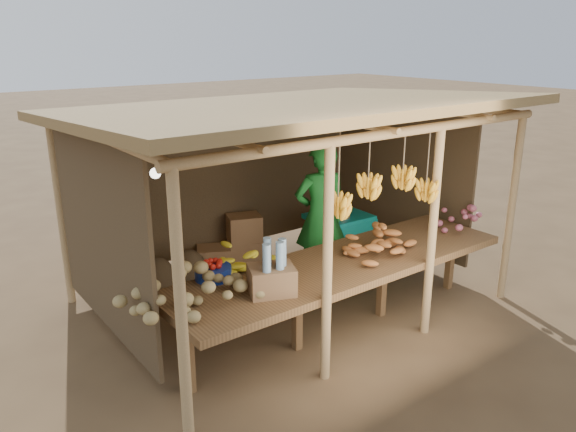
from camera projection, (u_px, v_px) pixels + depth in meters
ground at (288, 299)px, 6.75m from camera, size 60.00×60.00×0.00m
stall_structure at (284, 140)px, 6.21m from camera, size 4.70×3.50×2.43m
counter at (343, 267)px, 5.80m from camera, size 3.90×1.05×0.80m
potato_heap at (191, 286)px, 4.78m from camera, size 1.13×0.69×0.37m
sweet_potato_heap at (379, 237)px, 5.98m from camera, size 0.98×0.75×0.35m
onion_heap at (458, 212)px, 6.83m from camera, size 0.96×0.73×0.36m
banana_pile at (244, 253)px, 5.55m from camera, size 0.69×0.48×0.35m
tomato_basin at (213, 271)px, 5.36m from camera, size 0.35×0.35×0.19m
bottle_box at (272, 273)px, 5.02m from camera, size 0.50×0.45×0.51m
vendor at (320, 216)px, 6.88m from camera, size 0.77×0.63×1.82m
tarp_crate at (338, 238)px, 7.68m from camera, size 0.80×0.70×0.93m
carton_stack at (235, 246)px, 7.57m from camera, size 1.02×0.50×0.70m
burlap_sacks at (173, 274)px, 6.80m from camera, size 0.88×0.46×0.62m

